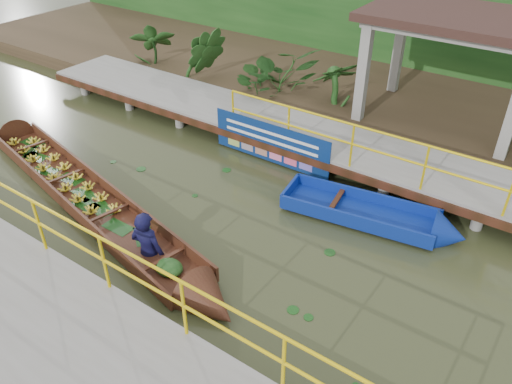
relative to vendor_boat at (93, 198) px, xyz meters
The scene contains 10 objects.
ground 2.24m from the vendor_boat, 34.36° to the left, with size 80.00×80.00×0.00m, color #2E341A.
land_strip 8.95m from the vendor_boat, 78.14° to the left, with size 30.00×8.00×0.45m, color #302518.
far_dock 5.04m from the vendor_boat, 68.37° to the left, with size 16.00×2.06×1.66m.
near_dock 4.09m from the vendor_boat, 46.01° to the right, with size 18.00×2.40×1.73m.
pavilion 9.33m from the vendor_boat, 57.37° to the left, with size 4.40×3.00×3.00m.
foliage_backdrop 11.54m from the vendor_boat, 80.72° to the left, with size 30.00×0.80×4.00m, color #133A12.
vendor_boat is the anchor object (origin of this frame).
moored_blue_boat 6.40m from the vendor_boat, 28.54° to the left, with size 3.78×1.48×0.88m.
blue_banner 4.25m from the vendor_boat, 61.81° to the left, with size 3.19×0.04×1.00m.
tropical_plants 6.86m from the vendor_boat, 74.26° to the left, with size 14.06×1.06×1.32m.
Camera 1 is at (5.91, -6.37, 6.24)m, focal length 35.00 mm.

